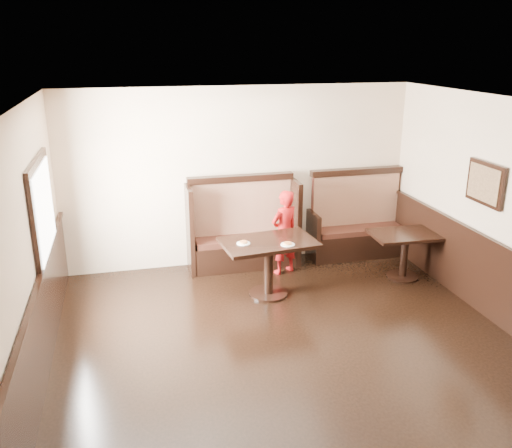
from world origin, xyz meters
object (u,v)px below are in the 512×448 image
object	(u,v)px
table_main	(269,254)
table_neighbor	(405,244)
booth_neighbor	(357,227)
booth_main	(243,234)
child	(284,232)

from	to	relation	value
table_main	table_neighbor	xyz separation A→B (m)	(2.14, 0.09, -0.09)
booth_neighbor	table_main	distance (m)	2.18
booth_main	booth_neighbor	world-z (taller)	same
booth_main	child	xyz separation A→B (m)	(0.55, -0.45, 0.13)
booth_main	table_neighbor	distance (m)	2.50
table_neighbor	child	size ratio (longest dim) A/B	0.80
booth_main	table_neighbor	size ratio (longest dim) A/B	1.67
booth_neighbor	child	world-z (taller)	booth_neighbor
booth_neighbor	child	bearing A→B (deg)	-162.36
table_main	table_neighbor	world-z (taller)	table_main
table_main	table_neighbor	bearing A→B (deg)	-3.87
table_main	child	xyz separation A→B (m)	(0.44, 0.71, 0.04)
booth_main	table_main	bearing A→B (deg)	-84.52
table_main	table_neighbor	distance (m)	2.15
booth_neighbor	child	size ratio (longest dim) A/B	1.25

